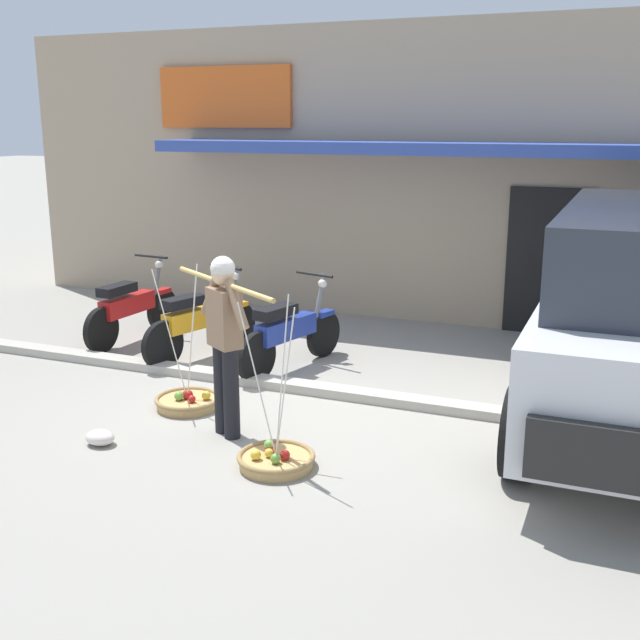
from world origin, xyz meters
name	(u,v)px	position (x,y,z in m)	size (l,w,h in m)	color
ground_plane	(263,411)	(0.00, 0.00, 0.00)	(90.00, 90.00, 0.00)	gray
sidewalk_curb	(291,385)	(0.00, 0.70, 0.05)	(20.00, 0.24, 0.10)	#AEA89C
fruit_vendor	(225,334)	(-0.04, -0.66, 0.98)	(1.47, 0.97, 1.70)	black
fruit_basket_left_side	(276,459)	(0.68, -1.13, 0.08)	(0.67, 0.67, 1.45)	tan
fruit_basket_right_side	(188,401)	(-0.76, -0.20, 0.07)	(0.67, 0.67, 1.45)	tan
motorcycle_nearest_shop	(131,308)	(-2.77, 1.67, 0.45)	(0.54, 1.82, 1.09)	black
motorcycle_second_in_row	(199,322)	(-1.54, 1.37, 0.45)	(0.69, 1.76, 1.09)	black
motorcycle_third_in_row	(290,332)	(-0.31, 1.36, 0.45)	(0.66, 1.78, 1.09)	black
storefront_building	(451,166)	(0.31, 6.64, 2.10)	(13.00, 6.00, 4.20)	tan
plastic_litter_bag	(100,437)	(-0.99, -1.31, 0.07)	(0.28, 0.22, 0.14)	silver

